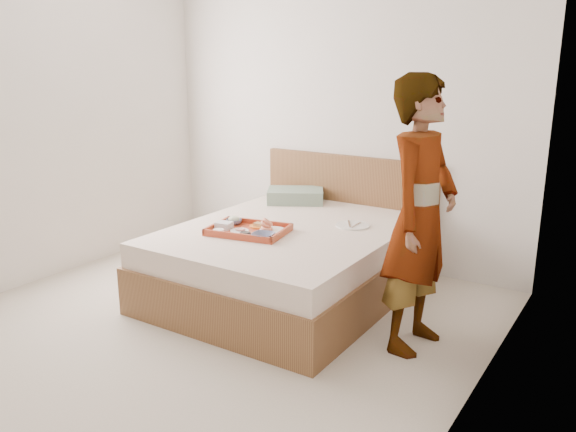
# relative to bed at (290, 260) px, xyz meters

# --- Properties ---
(ground) EXTENTS (3.50, 4.00, 0.01)m
(ground) POSITION_rel_bed_xyz_m (-0.15, -1.00, -0.27)
(ground) COLOR #BFB6A1
(ground) RESTS_ON ground
(wall_back) EXTENTS (3.50, 0.01, 2.60)m
(wall_back) POSITION_rel_bed_xyz_m (-0.15, 1.00, 1.04)
(wall_back) COLOR silver
(wall_back) RESTS_ON ground
(wall_left) EXTENTS (0.01, 4.00, 2.60)m
(wall_left) POSITION_rel_bed_xyz_m (-1.90, -1.00, 1.04)
(wall_left) COLOR silver
(wall_left) RESTS_ON ground
(wall_right) EXTENTS (0.01, 4.00, 2.60)m
(wall_right) POSITION_rel_bed_xyz_m (1.60, -1.00, 1.04)
(wall_right) COLOR silver
(wall_right) RESTS_ON ground
(bed) EXTENTS (1.65, 2.00, 0.53)m
(bed) POSITION_rel_bed_xyz_m (0.00, 0.00, 0.00)
(bed) COLOR brown
(bed) RESTS_ON ground
(headboard) EXTENTS (1.65, 0.06, 0.95)m
(headboard) POSITION_rel_bed_xyz_m (0.00, 0.97, 0.21)
(headboard) COLOR brown
(headboard) RESTS_ON ground
(pillow) EXTENTS (0.59, 0.53, 0.12)m
(pillow) POSITION_rel_bed_xyz_m (-0.40, 0.72, 0.32)
(pillow) COLOR gray
(pillow) RESTS_ON bed
(tray) EXTENTS (0.61, 0.49, 0.05)m
(tray) POSITION_rel_bed_xyz_m (-0.18, -0.28, 0.29)
(tray) COLOR #B04820
(tray) RESTS_ON bed
(prawn_plate) EXTENTS (0.22, 0.22, 0.01)m
(prawn_plate) POSITION_rel_bed_xyz_m (-0.02, -0.19, 0.29)
(prawn_plate) COLOR white
(prawn_plate) RESTS_ON tray
(navy_bowl_big) EXTENTS (0.18, 0.18, 0.04)m
(navy_bowl_big) POSITION_rel_bed_xyz_m (0.02, -0.37, 0.30)
(navy_bowl_big) COLOR #1C2249
(navy_bowl_big) RESTS_ON tray
(sauce_dish) EXTENTS (0.09, 0.09, 0.03)m
(sauce_dish) POSITION_rel_bed_xyz_m (-0.11, -0.42, 0.30)
(sauce_dish) COLOR black
(sauce_dish) RESTS_ON tray
(meat_plate) EXTENTS (0.16, 0.16, 0.01)m
(meat_plate) POSITION_rel_bed_xyz_m (-0.22, -0.33, 0.29)
(meat_plate) COLOR white
(meat_plate) RESTS_ON tray
(bread_plate) EXTENTS (0.16, 0.16, 0.01)m
(bread_plate) POSITION_rel_bed_xyz_m (-0.18, -0.16, 0.29)
(bread_plate) COLOR orange
(bread_plate) RESTS_ON tray
(salad_bowl) EXTENTS (0.14, 0.14, 0.04)m
(salad_bowl) POSITION_rel_bed_xyz_m (-0.38, -0.19, 0.30)
(salad_bowl) COLOR #1C2249
(salad_bowl) RESTS_ON tray
(plastic_tub) EXTENTS (0.13, 0.11, 0.05)m
(plastic_tub) POSITION_rel_bed_xyz_m (-0.37, -0.33, 0.31)
(plastic_tub) COLOR silver
(plastic_tub) RESTS_ON tray
(cheese_round) EXTENTS (0.09, 0.09, 0.03)m
(cheese_round) POSITION_rel_bed_xyz_m (-0.32, -0.45, 0.29)
(cheese_round) COLOR white
(cheese_round) RESTS_ON tray
(dinner_plate) EXTENTS (0.31, 0.31, 0.01)m
(dinner_plate) POSITION_rel_bed_xyz_m (0.39, 0.29, 0.27)
(dinner_plate) COLOR white
(dinner_plate) RESTS_ON bed
(person) EXTENTS (0.45, 0.64, 1.69)m
(person) POSITION_rel_bed_xyz_m (1.12, -0.28, 0.58)
(person) COLOR white
(person) RESTS_ON ground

